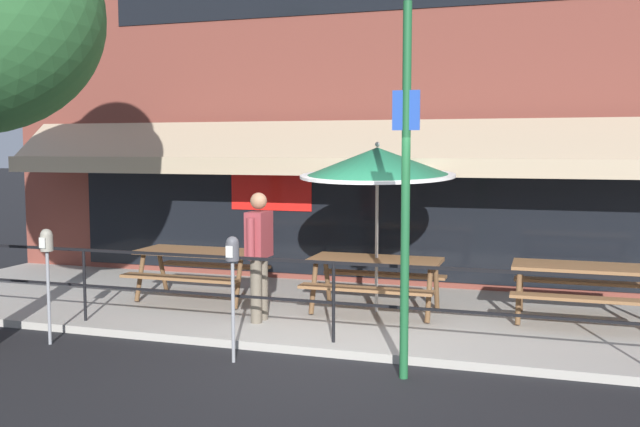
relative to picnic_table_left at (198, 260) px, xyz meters
The scene contains 12 objects.
ground_plane 3.31m from the picnic_table_left, 36.16° to the right, with size 120.00×120.00×0.00m, color black.
patio_deck 2.70m from the picnic_table_left, ahead, with size 15.00×4.00×0.10m, color #ADA89E.
restaurant_building 4.64m from the picnic_table_left, 41.53° to the left, with size 15.00×1.60×7.59m.
patio_railing 3.07m from the picnic_table_left, 31.63° to the right, with size 13.84×0.04×0.97m.
picnic_table_left is the anchor object (origin of this frame).
picnic_table_centre 2.73m from the picnic_table_left, ahead, with size 1.80×1.42×0.76m.
picnic_table_right 5.46m from the picnic_table_left, ahead, with size 1.80×1.42×0.76m.
patio_umbrella_centre 3.10m from the picnic_table_left, ahead, with size 2.14×2.14×2.38m.
pedestrian_walking 1.69m from the picnic_table_left, 33.66° to the right, with size 0.25×0.62×1.71m.
parking_meter_near 2.57m from the picnic_table_left, 107.58° to the right, with size 0.15×0.16×1.42m.
parking_meter_far 2.96m from the picnic_table_left, 54.97° to the right, with size 0.15×0.16×1.42m.
street_sign_pole 4.49m from the picnic_table_left, 33.24° to the right, with size 0.28×0.09×3.85m.
Camera 1 is at (2.38, -7.61, 2.40)m, focal length 40.00 mm.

